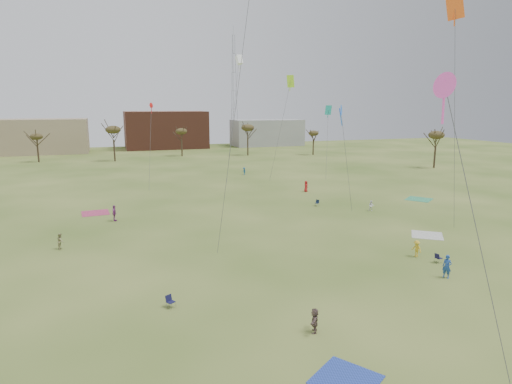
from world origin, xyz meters
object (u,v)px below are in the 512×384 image
object	(u,v)px
camp_chair_left	(171,304)
camp_chair_center	(438,260)
flyer_near_right	(447,266)
camp_chair_right	(317,204)
radio_tower	(234,90)

from	to	relation	value
camp_chair_left	camp_chair_center	world-z (taller)	same
flyer_near_right	camp_chair_center	distance (m)	3.69
camp_chair_right	flyer_near_right	bearing A→B (deg)	-39.70
camp_chair_left	radio_tower	bearing A→B (deg)	42.52
camp_chair_left	camp_chair_center	bearing A→B (deg)	-26.58
camp_chair_center	camp_chair_right	bearing A→B (deg)	-8.75
camp_chair_left	radio_tower	distance (m)	131.64
flyer_near_right	camp_chair_center	bearing A→B (deg)	117.17
radio_tower	flyer_near_right	bearing A→B (deg)	-98.13
flyer_near_right	radio_tower	size ratio (longest dim) A/B	0.05
camp_chair_center	camp_chair_left	bearing A→B (deg)	83.83
flyer_near_right	camp_chair_left	size ratio (longest dim) A/B	2.22
camp_chair_center	camp_chair_right	size ratio (longest dim) A/B	1.00
camp_chair_left	camp_chair_center	size ratio (longest dim) A/B	1.00
radio_tower	camp_chair_center	bearing A→B (deg)	-97.46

